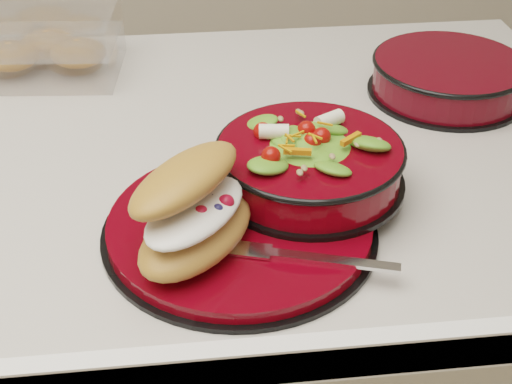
{
  "coord_description": "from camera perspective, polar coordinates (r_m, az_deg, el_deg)",
  "views": [
    {
      "loc": [
        0.05,
        -0.8,
        1.38
      ],
      "look_at": [
        0.12,
        -0.17,
        0.94
      ],
      "focal_mm": 50.0,
      "sensor_mm": 36.0,
      "label": 1
    }
  ],
  "objects": [
    {
      "name": "island_counter",
      "position": [
        1.22,
        -6.53,
        -14.43
      ],
      "size": [
        1.24,
        0.74,
        0.9
      ],
      "color": "silver",
      "rests_on": "ground"
    },
    {
      "name": "dinner_plate",
      "position": [
        0.77,
        -1.25,
        -2.79
      ],
      "size": [
        0.3,
        0.3,
        0.02
      ],
      "rotation": [
        0.0,
        0.0,
        -0.08
      ],
      "color": "black",
      "rests_on": "island_counter"
    },
    {
      "name": "croissant",
      "position": [
        0.7,
        -4.91,
        -1.48
      ],
      "size": [
        0.16,
        0.19,
        0.09
      ],
      "rotation": [
        0.0,
        0.0,
        0.92
      ],
      "color": "#C07F3A",
      "rests_on": "dinner_plate"
    },
    {
      "name": "pastry_box",
      "position": [
        1.15,
        -16.65,
        11.24
      ],
      "size": [
        0.24,
        0.18,
        0.09
      ],
      "rotation": [
        0.0,
        0.0,
        -0.09
      ],
      "color": "white",
      "rests_on": "island_counter"
    },
    {
      "name": "fork",
      "position": [
        0.71,
        4.19,
        -5.23
      ],
      "size": [
        0.17,
        0.07,
        0.0
      ],
      "rotation": [
        0.0,
        0.0,
        1.27
      ],
      "color": "silver",
      "rests_on": "dinner_plate"
    },
    {
      "name": "extra_bowl",
      "position": [
        1.07,
        15.11,
        8.98
      ],
      "size": [
        0.23,
        0.23,
        0.05
      ],
      "rotation": [
        0.0,
        0.0,
        0.31
      ],
      "color": "black",
      "rests_on": "island_counter"
    },
    {
      "name": "salad_bowl",
      "position": [
        0.8,
        4.3,
        2.81
      ],
      "size": [
        0.22,
        0.22,
        0.09
      ],
      "rotation": [
        0.0,
        0.0,
        0.12
      ],
      "color": "black",
      "rests_on": "dinner_plate"
    }
  ]
}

